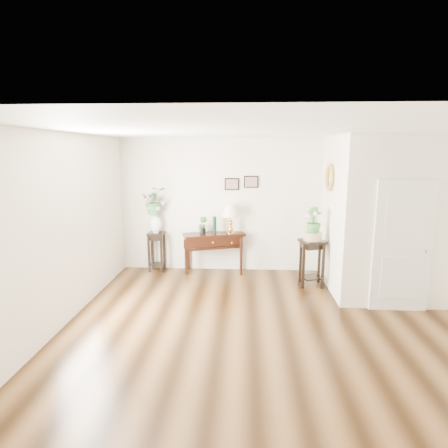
# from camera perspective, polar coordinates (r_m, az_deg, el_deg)

# --- Properties ---
(floor) EXTENTS (6.00, 5.50, 0.02)m
(floor) POSITION_cam_1_polar(r_m,az_deg,el_deg) (5.66, 6.92, -15.50)
(floor) COLOR brown
(floor) RESTS_ON ground
(ceiling) EXTENTS (6.00, 5.50, 0.02)m
(ceiling) POSITION_cam_1_polar(r_m,az_deg,el_deg) (5.08, 7.67, 14.09)
(ceiling) COLOR white
(ceiling) RESTS_ON ground
(wall_back) EXTENTS (6.00, 0.02, 2.80)m
(wall_back) POSITION_cam_1_polar(r_m,az_deg,el_deg) (7.89, 5.92, 2.80)
(wall_back) COLOR white
(wall_back) RESTS_ON ground
(wall_front) EXTENTS (6.00, 0.02, 2.80)m
(wall_front) POSITION_cam_1_polar(r_m,az_deg,el_deg) (2.59, 11.55, -14.82)
(wall_front) COLOR white
(wall_front) RESTS_ON ground
(wall_left) EXTENTS (0.02, 5.50, 2.80)m
(wall_left) POSITION_cam_1_polar(r_m,az_deg,el_deg) (5.81, -23.75, -1.04)
(wall_left) COLOR white
(wall_left) RESTS_ON ground
(partition) EXTENTS (1.80, 1.95, 2.80)m
(partition) POSITION_cam_1_polar(r_m,az_deg,el_deg) (7.35, 22.86, 1.38)
(partition) COLOR white
(partition) RESTS_ON floor
(door) EXTENTS (0.90, 0.05, 2.10)m
(door) POSITION_cam_1_polar(r_m,az_deg,el_deg) (6.50, 25.54, -3.15)
(door) COLOR silver
(door) RESTS_ON floor
(art_print_left) EXTENTS (0.30, 0.02, 0.25)m
(art_print_left) POSITION_cam_1_polar(r_m,az_deg,el_deg) (7.82, 1.20, 6.10)
(art_print_left) COLOR black
(art_print_left) RESTS_ON wall_back
(art_print_right) EXTENTS (0.30, 0.02, 0.25)m
(art_print_right) POSITION_cam_1_polar(r_m,az_deg,el_deg) (7.81, 4.15, 6.43)
(art_print_right) COLOR black
(art_print_right) RESTS_ON wall_back
(wall_ornament) EXTENTS (0.07, 0.51, 0.51)m
(wall_ornament) POSITION_cam_1_polar(r_m,az_deg,el_deg) (7.14, 15.75, 6.83)
(wall_ornament) COLOR gold
(wall_ornament) RESTS_ON partition
(console_table) EXTENTS (1.33, 0.81, 0.84)m
(console_table) POSITION_cam_1_polar(r_m,az_deg,el_deg) (7.89, -1.53, -4.41)
(console_table) COLOR black
(console_table) RESTS_ON floor
(table_lamp) EXTENTS (0.46, 0.46, 0.62)m
(table_lamp) POSITION_cam_1_polar(r_m,az_deg,el_deg) (7.70, 1.00, 1.10)
(table_lamp) COLOR gold
(table_lamp) RESTS_ON console_table
(green_vase) EXTENTS (0.09, 0.09, 0.35)m
(green_vase) POSITION_cam_1_polar(r_m,az_deg,el_deg) (7.75, -1.44, -0.19)
(green_vase) COLOR black
(green_vase) RESTS_ON console_table
(potted_plant) EXTENTS (0.23, 0.20, 0.35)m
(potted_plant) POSITION_cam_1_polar(r_m,az_deg,el_deg) (7.78, -3.25, -0.15)
(potted_plant) COLOR #3B7D3C
(potted_plant) RESTS_ON console_table
(plant_stand_a) EXTENTS (0.34, 0.34, 0.84)m
(plant_stand_a) POSITION_cam_1_polar(r_m,az_deg,el_deg) (8.13, -10.22, -4.14)
(plant_stand_a) COLOR black
(plant_stand_a) RESTS_ON floor
(porcelain_vase) EXTENTS (0.29, 0.29, 0.43)m
(porcelain_vase) POSITION_cam_1_polar(r_m,az_deg,el_deg) (7.99, -10.37, 0.32)
(porcelain_vase) COLOR white
(porcelain_vase) RESTS_ON plant_stand_a
(lily_arrangement) EXTENTS (0.61, 0.56, 0.58)m
(lily_arrangement) POSITION_cam_1_polar(r_m,az_deg,el_deg) (7.91, -10.49, 3.64)
(lily_arrangement) COLOR #3B7D3C
(lily_arrangement) RESTS_ON porcelain_vase
(plant_stand_b) EXTENTS (0.52, 0.52, 0.89)m
(plant_stand_b) POSITION_cam_1_polar(r_m,az_deg,el_deg) (7.32, 13.18, -5.77)
(plant_stand_b) COLOR black
(plant_stand_b) RESTS_ON floor
(ceramic_bowl) EXTENTS (0.42, 0.42, 0.15)m
(ceramic_bowl) POSITION_cam_1_polar(r_m,az_deg,el_deg) (7.19, 13.36, -1.77)
(ceramic_bowl) COLOR tan
(ceramic_bowl) RESTS_ON plant_stand_b
(narcissus) EXTENTS (0.32, 0.32, 0.50)m
(narcissus) POSITION_cam_1_polar(r_m,az_deg,el_deg) (7.13, 13.47, 0.51)
(narcissus) COLOR #3B7D3C
(narcissus) RESTS_ON ceramic_bowl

